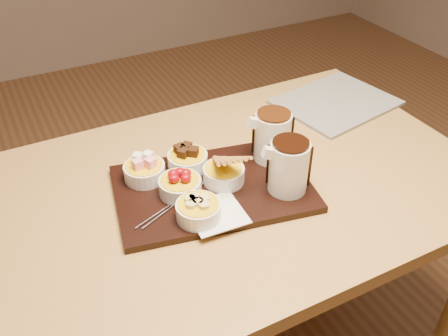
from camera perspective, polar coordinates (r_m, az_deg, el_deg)
name	(u,v)px	position (r m, az deg, el deg)	size (l,w,h in m)	color
dining_table	(241,208)	(1.31, 1.96, -4.64)	(1.20, 0.80, 0.75)	#AB813F
serving_board	(213,188)	(1.20, -1.28, -2.36)	(0.46, 0.30, 0.02)	black
napkin	(216,213)	(1.11, -0.90, -5.22)	(0.12, 0.12, 0.00)	white
bowl_marshmallows	(145,172)	(1.22, -9.06, -0.44)	(0.10, 0.10, 0.04)	silver
bowl_cake	(188,161)	(1.24, -4.18, 0.82)	(0.10, 0.10, 0.04)	silver
bowl_strawberries	(180,187)	(1.16, -5.04, -2.12)	(0.10, 0.10, 0.04)	silver
bowl_biscotti	(224,175)	(1.19, -0.03, -0.76)	(0.10, 0.10, 0.04)	silver
bowl_bananas	(198,211)	(1.09, -2.93, -4.92)	(0.10, 0.10, 0.04)	silver
pitcher_dark_chocolate	(289,167)	(1.15, 7.40, 0.11)	(0.09, 0.09, 0.13)	silver
pitcher_milk_chocolate	(272,137)	(1.26, 5.56, 3.56)	(0.09, 0.09, 0.13)	silver
fondue_skewers	(179,199)	(1.15, -5.21, -3.55)	(0.26, 0.03, 0.01)	silver
newspaper	(336,102)	(1.60, 12.67, 7.33)	(0.34, 0.27, 0.01)	beige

